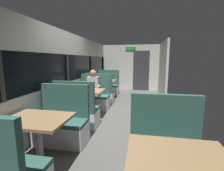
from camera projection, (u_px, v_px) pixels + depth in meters
ground_plane at (119, 119)px, 4.25m from camera, size 3.30×9.20×0.02m
carriage_window_panel_left at (67, 76)px, 4.32m from camera, size 0.09×8.48×2.30m
carriage_end_bulkhead at (131, 68)px, 8.12m from camera, size 2.90×0.11×2.30m
carriage_aisle_panel_right at (163, 69)px, 6.71m from camera, size 0.08×2.40×2.30m
dining_table_near_window at (38, 125)px, 2.27m from camera, size 0.90×0.70×0.74m
bench_near_window_facing_entry at (62, 125)px, 3.00m from camera, size 0.95×0.50×1.10m
dining_table_mid_window at (87, 94)px, 4.34m from camera, size 0.90×0.70×0.74m
bench_mid_window_facing_end at (77, 113)px, 3.71m from camera, size 0.95×0.50×1.10m
bench_mid_window_facing_entry at (95, 99)px, 5.07m from camera, size 0.95×0.50×1.10m
dining_table_far_window at (105, 83)px, 6.40m from camera, size 0.90×0.70×0.74m
bench_far_window_facing_end at (100, 94)px, 5.77m from camera, size 0.95×0.50×1.10m
bench_far_window_facing_entry at (108, 87)px, 7.13m from camera, size 0.95×0.50×1.10m
dining_table_front_aisle at (179, 167)px, 1.37m from camera, size 0.90×0.70×0.74m
bench_front_aisle_facing_entry at (165, 154)px, 2.10m from camera, size 0.95×0.50×1.10m
seated_passenger at (94, 93)px, 4.96m from camera, size 0.47×0.55×1.26m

